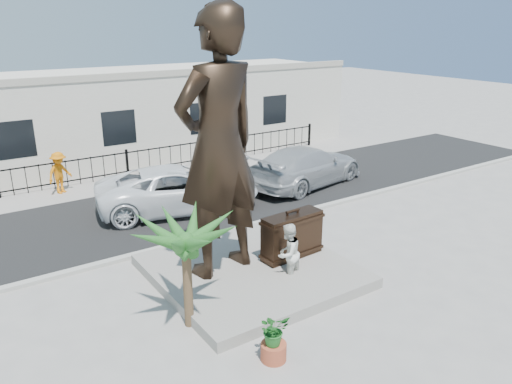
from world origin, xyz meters
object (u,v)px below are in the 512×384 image
(suitcase, at_px, (292,235))
(car_white, at_px, (178,189))
(tourist, at_px, (288,253))
(statue, at_px, (218,146))

(suitcase, bearing_deg, car_white, 93.89)
(tourist, relative_size, car_white, 0.28)
(statue, xyz_separation_m, suitcase, (2.13, -0.48, -2.89))
(statue, bearing_deg, suitcase, 157.76)
(suitcase, relative_size, tourist, 1.10)
(statue, xyz_separation_m, tourist, (1.44, -1.19, -2.99))
(car_white, bearing_deg, suitcase, -158.02)
(tourist, bearing_deg, car_white, -109.99)
(statue, height_order, car_white, statue)
(statue, height_order, suitcase, statue)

